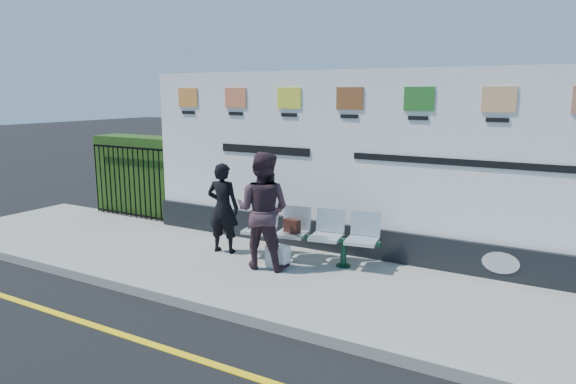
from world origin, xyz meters
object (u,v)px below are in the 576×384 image
(woman_left, at_px, (223,208))
(woman_right, at_px, (263,210))
(billboard, at_px, (350,176))
(bench, at_px, (309,248))

(woman_left, bearing_deg, woman_right, 151.36)
(billboard, distance_m, woman_left, 2.16)
(billboard, bearing_deg, woman_left, -151.43)
(bench, relative_size, woman_right, 1.21)
(bench, bearing_deg, woman_right, -143.19)
(woman_left, bearing_deg, billboard, -162.60)
(billboard, relative_size, woman_right, 4.50)
(bench, distance_m, woman_left, 1.60)
(bench, relative_size, woman_left, 1.43)
(billboard, xyz_separation_m, bench, (-0.34, -0.78, -1.07))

